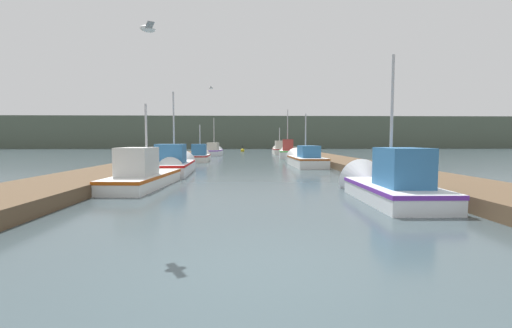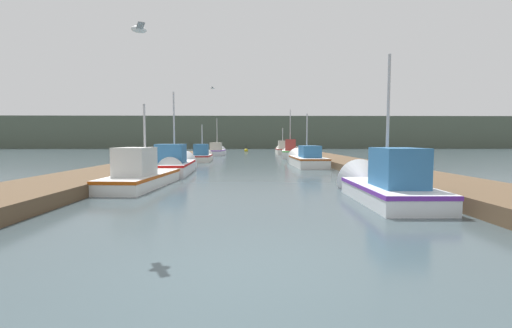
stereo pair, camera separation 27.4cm
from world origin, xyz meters
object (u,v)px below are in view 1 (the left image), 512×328
object	(u,v)px
fishing_boat_7	(279,150)
channel_buoy	(243,150)
fishing_boat_3	(304,159)
seagull_lead	(211,88)
mooring_piling_1	(281,147)
seagull_1	(148,29)
fishing_boat_0	(386,184)
mooring_piling_0	(295,152)
fishing_boat_4	(200,156)
fishing_boat_5	(287,152)
fishing_boat_1	(150,174)
fishing_boat_6	(214,151)
fishing_boat_2	(175,164)

from	to	relation	value
fishing_boat_7	channel_buoy	xyz separation A→B (m)	(-4.49, 8.49, -0.34)
fishing_boat_3	seagull_lead	size ratio (longest dim) A/B	10.90
mooring_piling_1	seagull_1	size ratio (longest dim) A/B	2.65
fishing_boat_7	seagull_1	xyz separation A→B (m)	(-5.91, -34.65, 3.18)
fishing_boat_0	mooring_piling_0	xyz separation A→B (m)	(0.98, 24.53, 0.10)
fishing_boat_4	fishing_boat_5	size ratio (longest dim) A/B	0.88
fishing_boat_0	mooring_piling_0	bearing A→B (deg)	88.63
seagull_1	fishing_boat_4	bearing A→B (deg)	156.96
fishing_boat_1	fishing_boat_6	xyz separation A→B (m)	(0.23, 24.40, 0.07)
channel_buoy	fishing_boat_1	bearing A→B (deg)	-94.96
fishing_boat_7	fishing_boat_2	bearing A→B (deg)	-107.58
channel_buoy	seagull_lead	bearing A→B (deg)	-93.93
fishing_boat_1	fishing_boat_4	size ratio (longest dim) A/B	1.19
fishing_boat_0	channel_buoy	distance (m)	40.30
fishing_boat_2	seagull_lead	size ratio (longest dim) A/B	10.36
fishing_boat_6	mooring_piling_0	bearing A→B (deg)	-17.07
seagull_lead	seagull_1	world-z (taller)	seagull_lead
fishing_boat_7	channel_buoy	distance (m)	9.61
fishing_boat_6	fishing_boat_0	bearing A→B (deg)	-71.61
fishing_boat_2	seagull_lead	bearing A→B (deg)	72.85
fishing_boat_4	fishing_boat_7	xyz separation A→B (m)	(7.68, 13.79, 0.09)
fishing_boat_4	fishing_boat_5	world-z (taller)	fishing_boat_5
mooring_piling_0	seagull_1	distance (m)	28.58
channel_buoy	fishing_boat_3	bearing A→B (deg)	-81.29
mooring_piling_0	channel_buoy	distance (m)	16.42
mooring_piling_1	seagull_lead	xyz separation A→B (m)	(-7.17, -24.48, 4.33)
fishing_boat_5	seagull_1	bearing A→B (deg)	-97.48
fishing_boat_7	seagull_lead	xyz separation A→B (m)	(-6.33, -18.37, 4.56)
fishing_boat_7	fishing_boat_6	bearing A→B (deg)	-151.77
fishing_boat_2	mooring_piling_0	size ratio (longest dim) A/B	5.59
fishing_boat_6	fishing_boat_3	bearing A→B (deg)	-60.82
fishing_boat_2	fishing_boat_6	world-z (taller)	fishing_boat_2
fishing_boat_5	seagull_lead	distance (m)	12.29
channel_buoy	fishing_boat_7	bearing A→B (deg)	-62.14
fishing_boat_1	mooring_piling_0	size ratio (longest dim) A/B	5.52
mooring_piling_1	fishing_boat_3	bearing A→B (deg)	-92.59
fishing_boat_0	mooring_piling_1	world-z (taller)	fishing_boat_0
fishing_boat_4	seagull_1	size ratio (longest dim) A/B	8.72
fishing_boat_4	mooring_piling_0	bearing A→B (deg)	36.40
fishing_boat_5	fishing_boat_4	bearing A→B (deg)	-141.39
fishing_boat_5	channel_buoy	distance (m)	17.83
fishing_boat_5	seagull_1	distance (m)	26.68
fishing_boat_0	channel_buoy	xyz separation A→B (m)	(-4.33, 40.07, -0.26)
fishing_boat_2	mooring_piling_1	bearing A→B (deg)	71.26
fishing_boat_3	seagull_1	size ratio (longest dim) A/B	11.10
fishing_boat_1	fishing_boat_0	bearing A→B (deg)	-19.38
fishing_boat_0	fishing_boat_3	bearing A→B (deg)	91.51
fishing_boat_0	fishing_boat_4	xyz separation A→B (m)	(-7.52, 17.79, -0.00)
channel_buoy	seagull_1	bearing A→B (deg)	-91.89
mooring_piling_1	fishing_boat_2	bearing A→B (deg)	-106.00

